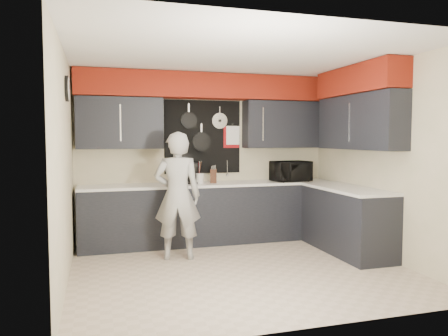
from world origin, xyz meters
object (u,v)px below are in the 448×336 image
object	(u,v)px
utensil_crock	(200,178)
microwave	(291,171)
coffee_maker	(192,173)
person	(177,196)
knife_block	(213,176)

from	to	relation	value
utensil_crock	microwave	bearing A→B (deg)	-3.33
utensil_crock	coffee_maker	distance (m)	0.15
microwave	coffee_maker	xyz separation A→B (m)	(-1.59, 0.10, 0.00)
microwave	utensil_crock	xyz separation A→B (m)	(-1.47, 0.09, -0.08)
microwave	utensil_crock	size ratio (longest dim) A/B	3.77
utensil_crock	person	xyz separation A→B (m)	(-0.48, -0.76, -0.15)
microwave	knife_block	size ratio (longest dim) A/B	2.73
coffee_maker	person	distance (m)	0.88
knife_block	coffee_maker	distance (m)	0.34
microwave	person	distance (m)	2.08
coffee_maker	utensil_crock	bearing A→B (deg)	7.88
microwave	coffee_maker	size ratio (longest dim) A/B	1.84
utensil_crock	person	world-z (taller)	person
microwave	utensil_crock	distance (m)	1.47
microwave	utensil_crock	world-z (taller)	microwave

